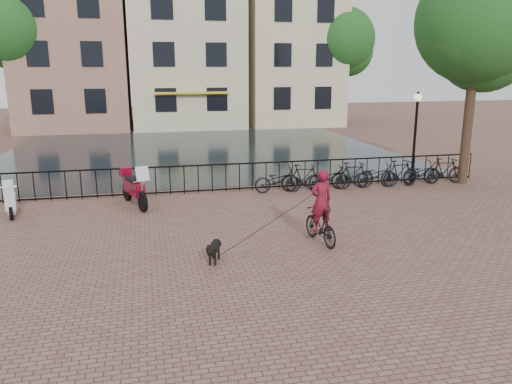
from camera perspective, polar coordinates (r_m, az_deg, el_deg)
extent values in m
plane|color=brown|center=(10.79, 3.54, -10.03)|extent=(100.00, 100.00, 0.00)
plane|color=black|center=(27.25, -6.60, 4.74)|extent=(20.00, 20.00, 0.00)
cube|color=black|center=(17.99, -3.49, 3.18)|extent=(20.00, 0.05, 0.05)
cube|color=black|center=(18.19, -3.44, 0.34)|extent=(20.00, 0.05, 0.05)
cube|color=#855D4D|center=(39.75, -20.19, 15.61)|extent=(7.50, 9.00, 12.00)
cube|color=#BCBB8E|center=(39.59, -8.15, 15.59)|extent=(8.00, 9.00, 11.00)
cube|color=gold|center=(34.94, -7.34, 11.06)|extent=(5.00, 0.60, 0.15)
cube|color=#C1B18F|center=(41.06, 3.50, 16.69)|extent=(7.00, 9.00, 12.50)
cylinder|color=black|center=(37.38, -25.80, 10.84)|extent=(0.36, 0.36, 6.30)
sphere|color=#1A4E1A|center=(37.43, -26.41, 16.33)|extent=(5.04, 5.04, 5.04)
cylinder|color=black|center=(20.65, 23.18, 8.55)|extent=(0.36, 0.36, 5.60)
sphere|color=#1A4E1A|center=(20.65, 24.08, 17.39)|extent=(4.48, 4.48, 4.48)
cylinder|color=black|center=(39.35, 9.67, 11.86)|extent=(0.36, 0.36, 5.95)
sphere|color=#1A4E1A|center=(39.37, 9.88, 16.81)|extent=(4.76, 4.76, 4.76)
cylinder|color=black|center=(19.95, 17.65, 5.38)|extent=(0.10, 0.10, 3.20)
sphere|color=beige|center=(19.78, 18.02, 10.25)|extent=(0.30, 0.30, 0.30)
imported|color=black|center=(12.87, 7.37, -3.70)|extent=(0.72, 1.70, 0.99)
imported|color=maroon|center=(12.65, 7.48, -0.29)|extent=(0.77, 0.57, 1.94)
imported|color=black|center=(17.90, 2.55, 1.34)|extent=(1.74, 0.69, 0.90)
imported|color=black|center=(18.15, 5.45, 1.64)|extent=(1.69, 0.59, 1.00)
imported|color=black|center=(18.48, 8.25, 1.62)|extent=(1.77, 0.77, 0.90)
imported|color=black|center=(18.82, 10.96, 1.89)|extent=(1.68, 0.52, 1.00)
imported|color=black|center=(19.23, 13.56, 1.86)|extent=(1.77, 0.76, 0.90)
imported|color=black|center=(19.65, 16.06, 2.10)|extent=(1.72, 0.72, 1.00)
imported|color=black|center=(20.13, 18.43, 2.06)|extent=(1.79, 0.86, 0.90)
imported|color=black|center=(20.62, 20.71, 2.29)|extent=(1.70, 0.60, 1.00)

